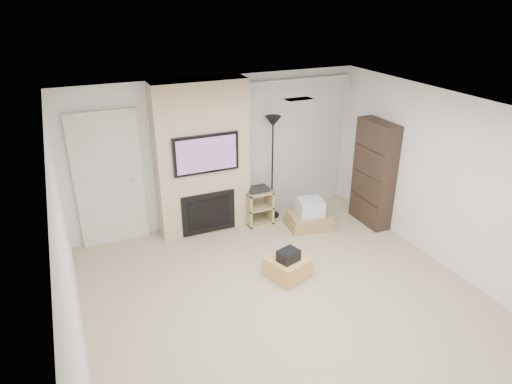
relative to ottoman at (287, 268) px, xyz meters
name	(u,v)px	position (x,y,z in m)	size (l,w,h in m)	color
floor	(294,309)	(-0.25, -0.68, -0.15)	(5.00, 5.50, 0.00)	#C0AD8D
ceiling	(302,118)	(-0.25, -0.68, 2.35)	(5.00, 5.50, 0.00)	white
wall_back	(219,152)	(-0.25, 2.07, 1.10)	(5.00, 2.50, 0.00)	white
wall_left	(69,272)	(-2.75, -0.68, 1.10)	(5.50, 2.50, 0.00)	white
wall_right	(459,188)	(2.25, -0.68, 1.10)	(5.50, 2.50, 0.00)	white
hvac_vent	(299,99)	(0.15, 0.12, 2.35)	(0.35, 0.18, 0.01)	silver
ottoman	(287,268)	(0.00, 0.00, 0.00)	(0.50, 0.50, 0.30)	tan
black_bag	(288,256)	(-0.02, -0.05, 0.23)	(0.28, 0.22, 0.16)	black
fireplace_wall	(202,159)	(-0.60, 1.86, 1.09)	(1.50, 0.47, 2.50)	beige
entry_door	(109,180)	(-2.05, 2.04, 0.90)	(1.02, 0.11, 2.14)	silver
vertical_blinds	(294,141)	(1.15, 2.02, 1.12)	(1.98, 0.10, 2.37)	silver
floor_lamp	(273,139)	(0.62, 1.81, 1.29)	(0.27, 0.27, 1.83)	black
av_stand	(258,204)	(0.29, 1.68, 0.20)	(0.45, 0.38, 0.66)	tan
box_stack	(310,216)	(1.04, 1.18, 0.04)	(0.83, 0.67, 0.50)	tan
bookshelf	(374,174)	(2.09, 0.92, 0.75)	(0.30, 0.80, 1.80)	black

